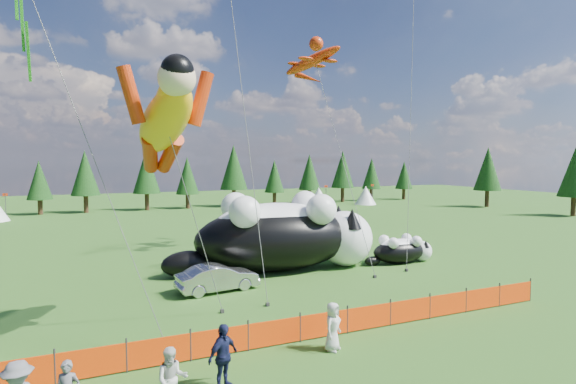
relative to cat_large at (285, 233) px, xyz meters
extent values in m
plane|color=#133609|center=(-2.73, -7.24, -2.23)|extent=(160.00, 160.00, 0.00)
cylinder|color=#262626|center=(-11.73, -10.24, -1.68)|extent=(0.06, 0.06, 1.10)
cylinder|color=#262626|center=(-9.73, -10.24, -1.68)|extent=(0.06, 0.06, 1.10)
cylinder|color=#262626|center=(-7.73, -10.24, -1.68)|extent=(0.06, 0.06, 1.10)
cylinder|color=#262626|center=(-5.73, -10.24, -1.68)|extent=(0.06, 0.06, 1.10)
cylinder|color=#262626|center=(-3.73, -10.24, -1.68)|extent=(0.06, 0.06, 1.10)
cylinder|color=#262626|center=(-1.73, -10.24, -1.68)|extent=(0.06, 0.06, 1.10)
cylinder|color=#262626|center=(0.27, -10.24, -1.68)|extent=(0.06, 0.06, 1.10)
cylinder|color=#262626|center=(2.27, -10.24, -1.68)|extent=(0.06, 0.06, 1.10)
cylinder|color=#262626|center=(4.27, -10.24, -1.68)|extent=(0.06, 0.06, 1.10)
cylinder|color=#262626|center=(6.27, -10.24, -1.68)|extent=(0.06, 0.06, 1.10)
cylinder|color=#262626|center=(8.27, -10.24, -1.68)|extent=(0.06, 0.06, 1.10)
cube|color=#FA3C05|center=(-12.73, -10.24, -1.73)|extent=(2.00, 0.04, 0.90)
cube|color=#FA3C05|center=(-10.73, -10.24, -1.73)|extent=(2.00, 0.04, 0.90)
cube|color=#FA3C05|center=(-8.73, -10.24, -1.73)|extent=(2.00, 0.04, 0.90)
cube|color=#FA3C05|center=(-6.73, -10.24, -1.73)|extent=(2.00, 0.04, 0.90)
cube|color=#FA3C05|center=(-4.73, -10.24, -1.73)|extent=(2.00, 0.04, 0.90)
cube|color=#FA3C05|center=(-2.73, -10.24, -1.73)|extent=(2.00, 0.04, 0.90)
cube|color=#FA3C05|center=(-0.73, -10.24, -1.73)|extent=(2.00, 0.04, 0.90)
cube|color=#FA3C05|center=(1.27, -10.24, -1.73)|extent=(2.00, 0.04, 0.90)
cube|color=#FA3C05|center=(3.27, -10.24, -1.73)|extent=(2.00, 0.04, 0.90)
cube|color=#FA3C05|center=(5.27, -10.24, -1.73)|extent=(2.00, 0.04, 0.90)
cube|color=#FA3C05|center=(7.27, -10.24, -1.73)|extent=(2.00, 0.04, 0.90)
ellipsoid|color=black|center=(-0.56, 0.06, -0.28)|extent=(10.18, 5.60, 3.90)
ellipsoid|color=white|center=(-0.56, 0.06, 0.69)|extent=(7.67, 4.04, 2.38)
sphere|color=white|center=(3.96, -0.44, -0.50)|extent=(3.46, 3.46, 3.46)
sphere|color=#E85A7C|center=(5.42, -0.60, -0.50)|extent=(0.48, 0.48, 0.48)
ellipsoid|color=black|center=(-5.72, 0.64, -1.47)|extent=(3.18, 1.84, 1.51)
cone|color=black|center=(3.84, -1.47, 0.89)|extent=(1.21, 1.21, 1.21)
cone|color=black|center=(4.07, 0.59, 0.89)|extent=(1.21, 1.21, 1.21)
sphere|color=white|center=(1.96, 1.20, 1.56)|extent=(1.82, 1.82, 1.82)
sphere|color=white|center=(1.65, -1.60, 1.56)|extent=(1.82, 1.82, 1.82)
sphere|color=white|center=(-2.55, 1.70, 1.56)|extent=(1.82, 1.82, 1.82)
sphere|color=white|center=(-2.87, -1.10, 1.56)|extent=(1.82, 1.82, 1.82)
ellipsoid|color=black|center=(7.55, -1.29, -1.48)|extent=(3.82, 1.91, 1.50)
ellipsoid|color=white|center=(7.55, -1.29, -1.11)|extent=(2.89, 1.37, 0.92)
sphere|color=white|center=(9.30, -1.37, -1.56)|extent=(1.33, 1.33, 1.33)
sphere|color=#E85A7C|center=(9.86, -1.39, -1.56)|extent=(0.19, 0.19, 0.19)
ellipsoid|color=black|center=(5.55, -1.20, -1.94)|extent=(1.19, 0.63, 0.58)
cone|color=black|center=(9.28, -1.77, -1.03)|extent=(0.47, 0.47, 0.47)
cone|color=black|center=(9.31, -0.97, -1.03)|extent=(0.47, 0.47, 0.47)
sphere|color=white|center=(8.49, -0.79, -0.77)|extent=(0.70, 0.70, 0.70)
sphere|color=white|center=(8.44, -1.87, -0.77)|extent=(0.70, 0.70, 0.70)
sphere|color=white|center=(6.74, -0.71, -0.77)|extent=(0.70, 0.70, 0.70)
sphere|color=white|center=(6.69, -1.79, -0.77)|extent=(0.70, 0.70, 0.70)
imported|color=#B4B4B9|center=(-4.87, -2.76, -1.55)|extent=(4.32, 1.99, 1.37)
imported|color=beige|center=(-8.77, -13.04, -1.37)|extent=(0.90, 0.61, 1.73)
imported|color=#151A3C|center=(-7.22, -12.42, -1.27)|extent=(1.26, 1.07, 1.92)
imported|color=beige|center=(-3.00, -11.37, -1.38)|extent=(0.99, 0.93, 1.70)
cylinder|color=#595959|center=(-6.80, -6.88, 1.90)|extent=(0.03, 0.03, 8.51)
cube|color=#262626|center=(-5.54, -6.06, -2.15)|extent=(0.15, 0.15, 0.16)
cylinder|color=#595959|center=(4.02, 0.36, 4.73)|extent=(0.03, 0.03, 15.96)
cube|color=#262626|center=(3.94, -3.79, -2.15)|extent=(0.15, 0.15, 0.16)
cylinder|color=#595959|center=(-10.59, -7.66, 4.82)|extent=(0.03, 0.03, 14.81)
cube|color=#262626|center=(-8.35, -9.15, -2.15)|extent=(0.15, 0.15, 0.16)
cube|color=#218918|center=(-12.84, -6.16, 9.35)|extent=(0.19, 0.19, 4.17)
cylinder|color=#595959|center=(-3.81, -3.88, 7.27)|extent=(0.03, 0.03, 19.18)
cube|color=#262626|center=(-3.39, -5.98, -2.15)|extent=(0.15, 0.15, 0.16)
cylinder|color=#595959|center=(8.51, -0.97, 8.29)|extent=(0.03, 0.03, 21.61)
cube|color=#262626|center=(6.55, -3.30, -2.15)|extent=(0.15, 0.15, 0.16)
camera|label=1|loc=(-10.52, -24.78, 4.40)|focal=28.00mm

